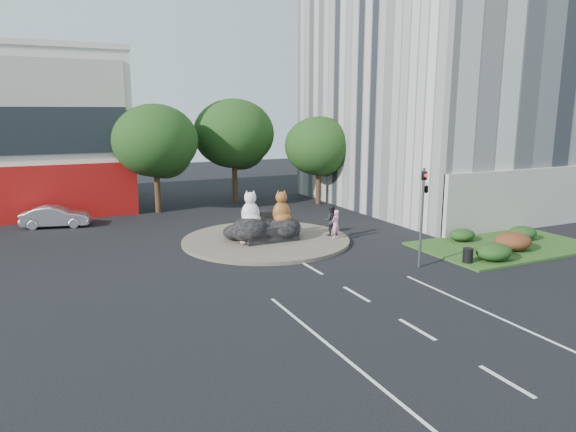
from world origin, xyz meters
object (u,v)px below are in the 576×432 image
kitten_white (291,232)px  litter_bin (468,255)px  pedestrian_dark (331,220)px  pedestrian_pink (336,224)px  kitten_calico (243,237)px  parked_car (56,217)px  cat_tabby (281,207)px  cat_white (250,208)px

kitten_white → litter_bin: kitten_white is taller
litter_bin → kitten_white: bearing=127.2°
kitten_white → pedestrian_dark: size_ratio=0.41×
kitten_white → pedestrian_pink: size_ratio=0.44×
kitten_calico → parked_car: 14.20m
pedestrian_dark → pedestrian_pink: bearing=102.6°
cat_tabby → kitten_calico: (-2.55, -0.35, -1.51)m
pedestrian_dark → litter_bin: size_ratio=2.53×
litter_bin → kitten_calico: bearing=139.0°
parked_car → litter_bin: bearing=-120.9°
parked_car → litter_bin: parked_car is taller
kitten_white → litter_bin: size_ratio=1.02×
cat_white → pedestrian_pink: bearing=-4.0°
kitten_white → pedestrian_dark: 2.64m
cat_white → litter_bin: bearing=-30.2°
kitten_white → kitten_calico: bearing=133.3°
cat_white → pedestrian_dark: bearing=4.1°
cat_tabby → pedestrian_pink: 3.42m
parked_car → pedestrian_dark: bearing=-111.5°
pedestrian_dark → kitten_calico: bearing=18.0°
pedestrian_dark → parked_car: pedestrian_dark is taller
cat_tabby → litter_bin: cat_tabby is taller
kitten_calico → cat_white: bearing=80.4°
pedestrian_pink → litter_bin: bearing=94.0°
kitten_white → parked_car: bearing=92.5°
cat_tabby → kitten_calico: 2.99m
pedestrian_dark → litter_bin: 8.58m
cat_white → litter_bin: 12.31m
cat_white → litter_bin: size_ratio=2.79×
pedestrian_pink → kitten_calico: bearing=-32.8°
cat_tabby → cat_white: bearing=169.4°
kitten_white → pedestrian_dark: bearing=-54.9°
pedestrian_pink → kitten_white: bearing=-45.6°
cat_white → pedestrian_pink: size_ratio=1.21×
cat_tabby → kitten_white: cat_tabby is taller
cat_white → cat_tabby: (1.79, -0.47, -0.02)m
kitten_calico → pedestrian_pink: bearing=24.2°
cat_white → parked_car: (-10.36, 9.66, -1.42)m
cat_white → litter_bin: cat_white is taller
pedestrian_pink → cat_white: bearing=-43.3°
parked_car → litter_bin: 26.35m
kitten_calico → pedestrian_pink: size_ratio=0.48×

